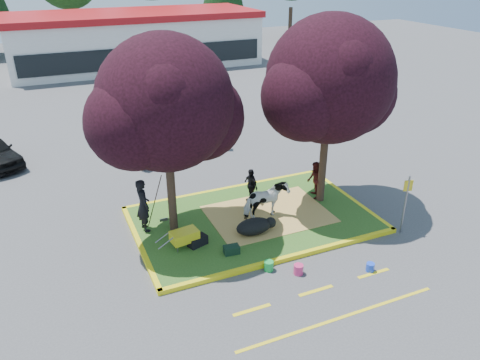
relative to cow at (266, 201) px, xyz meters
name	(u,v)px	position (x,y,z in m)	size (l,w,h in m)	color
ground	(253,221)	(-0.38, 0.20, -0.82)	(90.00, 90.00, 0.00)	#424244
median_island	(253,219)	(-0.38, 0.20, -0.75)	(8.00, 5.00, 0.15)	#2A551A
curb_near	(288,258)	(-0.38, -2.38, -0.75)	(8.30, 0.16, 0.15)	yellow
curb_far	(226,189)	(-0.38, 2.78, -0.75)	(8.30, 0.16, 0.15)	yellow
curb_left	(140,245)	(-4.46, 0.20, -0.75)	(0.16, 5.30, 0.15)	yellow
curb_right	(348,198)	(3.70, 0.20, -0.75)	(0.16, 5.30, 0.15)	yellow
straw_bedding	(268,214)	(0.22, 0.20, -0.67)	(4.20, 3.00, 0.01)	tan
tree_purple_left	(166,110)	(-3.16, 0.59, 3.54)	(5.06, 4.20, 6.51)	black
tree_purple_right	(330,86)	(2.54, 0.39, 3.74)	(5.30, 4.40, 6.82)	black
fire_lane_stripe_a	(252,310)	(-2.38, -4.00, -0.82)	(1.10, 0.12, 0.01)	yellow
fire_lane_stripe_b	(316,291)	(-0.38, -4.00, -0.82)	(1.10, 0.12, 0.01)	yellow
fire_lane_stripe_c	(373,273)	(1.62, -4.00, -0.82)	(1.10, 0.12, 0.01)	yellow
fire_lane_long	(340,318)	(-0.38, -5.20, -0.82)	(6.00, 0.10, 0.01)	yellow
retail_building	(135,38)	(1.62, 28.19, 1.43)	(20.40, 8.40, 4.40)	silver
cow	(266,201)	(0.00, 0.00, 0.00)	(0.73, 1.59, 1.35)	silver
calf	(254,226)	(-0.81, -0.76, -0.41)	(1.24, 0.70, 0.54)	black
handler	(143,205)	(-4.08, 0.95, 0.26)	(0.68, 0.45, 1.86)	black
visitor_a	(315,180)	(2.41, 0.68, 0.05)	(0.70, 0.55, 1.45)	#461514
visitor_b	(251,185)	(0.05, 1.36, -0.01)	(0.78, 0.32, 1.33)	black
wheelbarrow	(185,236)	(-3.16, -0.61, -0.27)	(1.55, 0.64, 0.58)	black
gear_bag_dark	(198,241)	(-2.77, -0.67, -0.52)	(0.61, 0.33, 0.31)	black
gear_bag_green	(232,250)	(-1.94, -1.53, -0.54)	(0.48, 0.30, 0.26)	black
sign_post	(406,199)	(3.92, -2.50, 0.46)	(0.30, 0.10, 2.13)	slate
bucket_green	(269,266)	(-1.17, -2.60, -0.67)	(0.29, 0.29, 0.31)	green
bucket_pink	(298,269)	(-0.45, -3.11, -0.67)	(0.29, 0.29, 0.31)	#CD2D68
bucket_blue	(370,267)	(1.60, -3.84, -0.69)	(0.25, 0.25, 0.27)	blue
car_silver	(129,143)	(-3.17, 8.00, -0.18)	(1.37, 3.92, 1.29)	#AFB0B7
car_red	(176,128)	(-0.58, 9.06, -0.14)	(2.27, 4.92, 1.37)	maroon
car_white	(207,119)	(1.32, 9.62, -0.08)	(2.07, 5.09, 1.48)	silver
car_grey	(305,116)	(6.50, 8.32, -0.19)	(1.35, 3.87, 1.28)	#53555A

